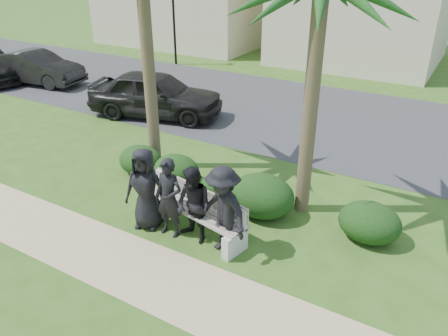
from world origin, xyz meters
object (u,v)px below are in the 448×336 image
at_px(street_lamp, 173,5).
at_px(man_c, 194,206).
at_px(park_bench, 192,212).
at_px(man_a, 145,189).
at_px(car_a, 156,94).
at_px(car_b, 37,68).
at_px(man_b, 169,198).
at_px(man_d, 223,210).

bearing_deg(street_lamp, man_c, -52.52).
relative_size(street_lamp, park_bench, 1.54).
xyz_separation_m(man_a, car_a, (-4.25, 5.70, -0.10)).
relative_size(park_bench, car_b, 0.64).
bearing_deg(car_a, street_lamp, 15.75).
relative_size(man_b, car_b, 0.40).
relative_size(man_a, man_b, 1.05).
distance_m(street_lamp, man_a, 15.21).
height_order(man_c, car_a, man_c).
height_order(man_a, car_b, man_a).
bearing_deg(man_c, car_a, 148.42).
distance_m(park_bench, car_b, 13.80).
bearing_deg(park_bench, man_c, -37.17).
xyz_separation_m(park_bench, car_a, (-5.17, 5.32, 0.39)).
bearing_deg(street_lamp, man_b, -54.36).
bearing_deg(man_c, man_d, 14.12).
bearing_deg(man_b, street_lamp, 123.24).
relative_size(man_d, car_a, 0.39).
relative_size(park_bench, man_d, 1.49).
relative_size(man_a, man_d, 0.98).
height_order(street_lamp, car_b, street_lamp).
bearing_deg(man_b, car_b, 149.89).
distance_m(park_bench, man_c, 0.57).
bearing_deg(park_bench, man_d, -6.09).
bearing_deg(park_bench, man_a, -146.22).
distance_m(man_b, man_d, 1.26).
relative_size(man_b, car_a, 0.37).
height_order(park_bench, car_b, car_b).
bearing_deg(park_bench, man_b, -117.07).
bearing_deg(man_d, park_bench, -178.56).
bearing_deg(man_a, man_d, -13.17).
height_order(street_lamp, park_bench, street_lamp).
height_order(street_lamp, man_c, street_lamp).
relative_size(street_lamp, man_d, 2.29).
xyz_separation_m(street_lamp, man_c, (9.55, -12.45, -2.11)).
height_order(man_a, man_b, man_a).
xyz_separation_m(park_bench, man_c, (0.26, -0.30, 0.41)).
xyz_separation_m(man_a, man_c, (1.18, 0.08, -0.09)).
bearing_deg(car_b, man_c, -124.84).
relative_size(man_a, car_a, 0.38).
distance_m(street_lamp, man_d, 16.25).
xyz_separation_m(park_bench, car_b, (-12.43, 5.99, 0.30)).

